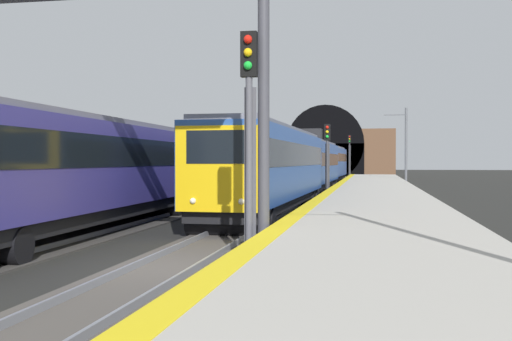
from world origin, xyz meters
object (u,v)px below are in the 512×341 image
at_px(catenary_mast_far, 406,147).
at_px(railway_signal_far, 350,153).
at_px(train_main_approaching, 310,164).
at_px(overhead_signal_gantry, 86,34).
at_px(railway_signal_near, 249,127).
at_px(railway_signal_mid, 327,154).
at_px(train_adjacent_platform, 179,165).

bearing_deg(catenary_mast_far, railway_signal_far, 13.71).
distance_m(train_main_approaching, railway_signal_far, 33.06).
xyz_separation_m(overhead_signal_gantry, catenary_mast_far, (41.19, -10.06, -2.03)).
height_order(train_main_approaching, railway_signal_near, railway_signal_near).
distance_m(railway_signal_mid, railway_signal_far, 39.83).
distance_m(train_adjacent_platform, railway_signal_near, 17.25).
bearing_deg(railway_signal_near, railway_signal_far, -180.00).
distance_m(train_main_approaching, railway_signal_mid, 7.10).
bearing_deg(railway_signal_far, railway_signal_near, 0.00).
relative_size(railway_signal_near, railway_signal_mid, 1.13).
xyz_separation_m(railway_signal_near, overhead_signal_gantry, (0.47, 4.30, 2.41)).
bearing_deg(railway_signal_far, overhead_signal_gantry, -3.80).
xyz_separation_m(train_main_approaching, railway_signal_mid, (-6.83, -1.80, 0.66)).
relative_size(train_main_approaching, catenary_mast_far, 7.71).
xyz_separation_m(train_main_approaching, overhead_signal_gantry, (-31.78, 2.50, 3.44)).
bearing_deg(train_main_approaching, overhead_signal_gantry, -3.30).
distance_m(railway_signal_far, overhead_signal_gantry, 64.96).
relative_size(overhead_signal_gantry, catenary_mast_far, 1.30).
xyz_separation_m(railway_signal_near, catenary_mast_far, (41.67, -5.76, 0.38)).
xyz_separation_m(train_adjacent_platform, railway_signal_mid, (9.61, -6.81, 0.67)).
xyz_separation_m(railway_signal_near, railway_signal_far, (65.25, 0.00, 0.15)).
bearing_deg(railway_signal_near, train_adjacent_platform, -156.71).
relative_size(train_adjacent_platform, railway_signal_far, 6.84).
distance_m(railway_signal_mid, catenary_mast_far, 17.24).
bearing_deg(overhead_signal_gantry, train_main_approaching, -4.50).
bearing_deg(catenary_mast_far, train_adjacent_platform, 154.08).
distance_m(overhead_signal_gantry, catenary_mast_far, 42.45).
bearing_deg(overhead_signal_gantry, railway_signal_mid, -9.79).
relative_size(train_adjacent_platform, overhead_signal_gantry, 4.22).
distance_m(train_main_approaching, railway_signal_near, 32.33).
relative_size(railway_signal_mid, catenary_mast_far, 0.68).
xyz_separation_m(train_adjacent_platform, railway_signal_far, (49.44, -6.81, 1.18)).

